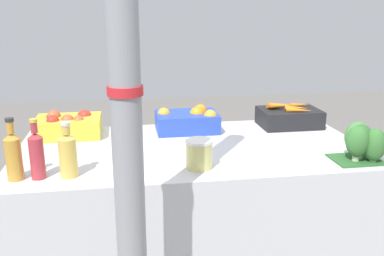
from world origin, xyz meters
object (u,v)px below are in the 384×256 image
at_px(apple_crate, 68,125).
at_px(juice_bottle_ruby, 37,154).
at_px(juice_bottle_amber, 13,155).
at_px(orange_crate, 188,120).
at_px(support_pole, 127,125).
at_px(broccoli_pile, 362,141).
at_px(juice_bottle_golden, 68,154).
at_px(pickle_jar, 199,154).
at_px(carrot_crate, 289,117).

relative_size(apple_crate, juice_bottle_ruby, 1.37).
bearing_deg(juice_bottle_amber, orange_crate, 36.69).
height_order(support_pole, apple_crate, support_pole).
bearing_deg(support_pole, juice_bottle_ruby, 130.53).
height_order(broccoli_pile, juice_bottle_ruby, juice_bottle_ruby).
bearing_deg(juice_bottle_golden, juice_bottle_ruby, -180.00).
height_order(broccoli_pile, pickle_jar, broccoli_pile).
xyz_separation_m(juice_bottle_ruby, pickle_jar, (0.69, 0.01, -0.04)).
bearing_deg(apple_crate, juice_bottle_ruby, -95.16).
bearing_deg(support_pole, broccoli_pile, 21.32).
bearing_deg(orange_crate, juice_bottle_amber, -143.31).
relative_size(apple_crate, juice_bottle_amber, 1.33).
distance_m(support_pole, pickle_jar, 0.61).
bearing_deg(carrot_crate, support_pole, -132.87).
bearing_deg(pickle_jar, apple_crate, 136.37).
xyz_separation_m(carrot_crate, broccoli_pile, (0.11, -0.63, 0.04)).
distance_m(support_pole, broccoli_pile, 1.18).
bearing_deg(juice_bottle_amber, carrot_crate, 23.03).
xyz_separation_m(support_pole, broccoli_pile, (1.08, 0.42, -0.24)).
distance_m(orange_crate, pickle_jar, 0.60).
xyz_separation_m(orange_crate, juice_bottle_ruby, (-0.73, -0.61, 0.05)).
bearing_deg(broccoli_pile, apple_crate, 155.74).
distance_m(juice_bottle_amber, pickle_jar, 0.78).
distance_m(support_pole, orange_crate, 1.14).
relative_size(orange_crate, broccoli_pile, 1.58).
distance_m(apple_crate, orange_crate, 0.67).
bearing_deg(carrot_crate, broccoli_pile, -80.43).
bearing_deg(juice_bottle_ruby, support_pole, -49.47).
bearing_deg(carrot_crate, juice_bottle_golden, -153.41).
height_order(apple_crate, juice_bottle_ruby, juice_bottle_ruby).
height_order(orange_crate, pickle_jar, orange_crate).
xyz_separation_m(orange_crate, juice_bottle_golden, (-0.61, -0.61, 0.04)).
height_order(support_pole, carrot_crate, support_pole).
xyz_separation_m(support_pole, pickle_jar, (0.31, 0.45, -0.27)).
height_order(juice_bottle_amber, pickle_jar, juice_bottle_amber).
xyz_separation_m(carrot_crate, pickle_jar, (-0.66, -0.60, 0.01)).
distance_m(apple_crate, carrot_crate, 1.29).
xyz_separation_m(carrot_crate, juice_bottle_ruby, (-1.34, -0.61, 0.05)).
xyz_separation_m(support_pole, juice_bottle_amber, (-0.46, 0.44, -0.23)).
bearing_deg(apple_crate, juice_bottle_golden, -83.53).
height_order(support_pole, juice_bottle_ruby, support_pole).
distance_m(apple_crate, juice_bottle_golden, 0.62).
bearing_deg(pickle_jar, juice_bottle_golden, -178.92).
height_order(orange_crate, juice_bottle_amber, juice_bottle_amber).
distance_m(broccoli_pile, juice_bottle_golden, 1.32).
relative_size(support_pole, broccoli_pile, 10.11).
relative_size(apple_crate, pickle_jar, 2.69).
height_order(juice_bottle_ruby, pickle_jar, juice_bottle_ruby).
height_order(support_pole, broccoli_pile, support_pole).
height_order(apple_crate, carrot_crate, carrot_crate).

